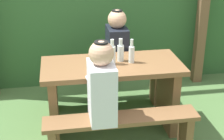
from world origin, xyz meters
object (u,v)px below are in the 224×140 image
at_px(bench_far, 105,81).
at_px(person_white_shirt, 102,85).
at_px(cell_phone, 92,66).
at_px(bench_near, 121,129).
at_px(bottle_right, 131,53).
at_px(drinking_glass, 105,55).
at_px(bottle_center, 112,54).
at_px(picnic_table, 112,86).
at_px(person_black_coat, 117,44).
at_px(bottle_left, 121,52).

relative_size(bench_far, person_white_shirt, 1.95).
height_order(person_white_shirt, cell_phone, person_white_shirt).
bearing_deg(bench_near, bottle_right, 69.37).
distance_m(person_white_shirt, bottle_right, 0.64).
bearing_deg(bench_far, drinking_glass, -97.76).
xyz_separation_m(drinking_glass, bottle_center, (0.05, -0.14, 0.05)).
height_order(bench_near, bottle_right, bottle_right).
height_order(bench_near, cell_phone, cell_phone).
relative_size(picnic_table, bench_near, 1.00).
distance_m(picnic_table, bench_near, 0.55).
bearing_deg(drinking_glass, bench_near, -85.38).
relative_size(picnic_table, cell_phone, 10.00).
bearing_deg(picnic_table, bottle_center, -79.91).
bearing_deg(bottle_center, picnic_table, 100.09).
xyz_separation_m(drinking_glass, bottle_right, (0.25, -0.13, 0.05)).
distance_m(person_black_coat, cell_phone, 0.67).
height_order(bench_near, person_black_coat, person_black_coat).
height_order(bottle_left, bottle_center, bottle_center).
relative_size(bench_near, cell_phone, 10.00).
xyz_separation_m(bench_far, bottle_right, (0.20, -0.52, 0.53)).
height_order(bench_far, bottle_left, bottle_left).
xyz_separation_m(bottle_right, bottle_center, (-0.20, -0.01, 0.01)).
relative_size(picnic_table, person_black_coat, 1.95).
height_order(picnic_table, cell_phone, cell_phone).
bearing_deg(picnic_table, drinking_glass, 111.67).
distance_m(person_black_coat, bottle_center, 0.55).
bearing_deg(bottle_right, picnic_table, -179.11).
bearing_deg(drinking_glass, bottle_left, -26.16).
height_order(person_white_shirt, person_black_coat, same).
xyz_separation_m(picnic_table, drinking_glass, (-0.05, 0.13, 0.30)).
relative_size(bench_near, bottle_right, 5.74).
bearing_deg(cell_phone, bench_near, -55.41).
distance_m(person_white_shirt, cell_phone, 0.47).
xyz_separation_m(person_white_shirt, cell_phone, (-0.03, 0.47, -0.02)).
relative_size(picnic_table, bottle_left, 5.91).
height_order(drinking_glass, bottle_right, bottle_right).
relative_size(picnic_table, bench_far, 1.00).
bearing_deg(bench_near, person_white_shirt, 178.91).
height_order(person_black_coat, bottle_right, person_black_coat).
bearing_deg(bottle_center, bottle_right, 3.63).
height_order(bottle_left, cell_phone, bottle_left).
relative_size(bench_near, person_black_coat, 1.95).
distance_m(bottle_left, cell_phone, 0.33).
bearing_deg(bench_near, cell_phone, 113.55).
distance_m(drinking_glass, bottle_right, 0.29).
bearing_deg(cell_phone, picnic_table, 25.02).
bearing_deg(bench_far, person_white_shirt, -99.49).
height_order(drinking_glass, bottle_center, bottle_center).
distance_m(bench_near, person_black_coat, 1.15).
relative_size(bench_near, bottle_center, 5.48).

